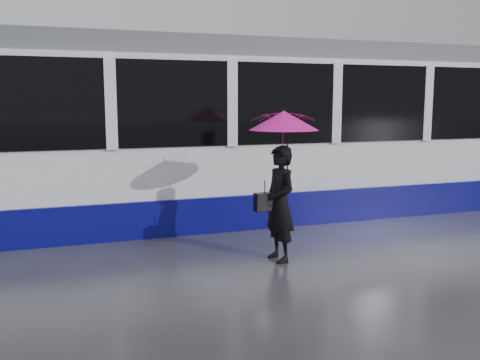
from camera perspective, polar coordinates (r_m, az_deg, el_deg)
name	(u,v)px	position (r m, az deg, el deg)	size (l,w,h in m)	color
ground	(185,257)	(7.86, -5.94, -8.22)	(90.00, 90.00, 0.00)	#29292E
rails	(153,221)	(10.22, -9.29, -4.32)	(34.00, 1.51, 0.02)	#3F3D38
tram	(13,137)	(9.86, -23.02, 4.22)	(26.00, 2.56, 3.35)	white
woman	(280,204)	(7.51, 4.25, -2.55)	(0.60, 0.39, 1.64)	black
umbrella	(284,134)	(7.41, 4.69, 4.91)	(1.08, 1.08, 1.10)	#EE147A
handbag	(265,202)	(7.43, 2.64, -2.33)	(0.31, 0.16, 0.43)	black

